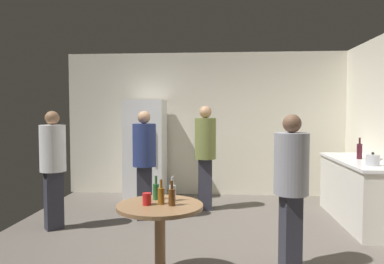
{
  "coord_description": "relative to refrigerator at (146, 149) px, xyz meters",
  "views": [
    {
      "loc": [
        0.3,
        -4.4,
        1.59
      ],
      "look_at": [
        -0.05,
        0.06,
        1.34
      ],
      "focal_mm": 34.51,
      "sensor_mm": 36.0,
      "label": 1
    }
  ],
  "objects": [
    {
      "name": "ground_plane",
      "position": [
        1.07,
        -2.2,
        -0.95
      ],
      "size": [
        5.2,
        5.2,
        0.1
      ],
      "primitive_type": "cube",
      "color": "#5B544C"
    },
    {
      "name": "wall_back",
      "position": [
        1.07,
        0.43,
        0.45
      ],
      "size": [
        5.32,
        0.06,
        2.7
      ],
      "primitive_type": "cube",
      "color": "silver",
      "rests_on": "ground_plane"
    },
    {
      "name": "refrigerator",
      "position": [
        0.0,
        0.0,
        0.0
      ],
      "size": [
        0.7,
        0.68,
        1.8
      ],
      "color": "white",
      "rests_on": "ground_plane"
    },
    {
      "name": "kitchen_counter",
      "position": [
        3.35,
        -1.22,
        -0.45
      ],
      "size": [
        0.64,
        1.92,
        0.9
      ],
      "color": "beige",
      "rests_on": "ground_plane"
    },
    {
      "name": "kettle",
      "position": [
        3.31,
        -1.77,
        0.07
      ],
      "size": [
        0.24,
        0.17,
        0.18
      ],
      "color": "#B2B2B7",
      "rests_on": "kitchen_counter"
    },
    {
      "name": "wine_bottle_on_counter",
      "position": [
        3.38,
        -1.09,
        0.12
      ],
      "size": [
        0.08,
        0.08,
        0.31
      ],
      "color": "#3F141E",
      "rests_on": "kitchen_counter"
    },
    {
      "name": "foreground_table",
      "position": [
        0.81,
        -3.29,
        -0.27
      ],
      "size": [
        0.8,
        0.8,
        0.73
      ],
      "color": "olive",
      "rests_on": "ground_plane"
    },
    {
      "name": "beer_bottle_amber",
      "position": [
        0.82,
        -3.28,
        -0.08
      ],
      "size": [
        0.06,
        0.06,
        0.23
      ],
      "color": "#8C5919",
      "rests_on": "foreground_table"
    },
    {
      "name": "beer_bottle_brown",
      "position": [
        0.93,
        -3.32,
        -0.08
      ],
      "size": [
        0.06,
        0.06,
        0.23
      ],
      "color": "#593314",
      "rests_on": "foreground_table"
    },
    {
      "name": "beer_bottle_green",
      "position": [
        0.75,
        -3.1,
        -0.08
      ],
      "size": [
        0.06,
        0.06,
        0.23
      ],
      "color": "#26662D",
      "rests_on": "foreground_table"
    },
    {
      "name": "beer_bottle_clear",
      "position": [
        0.91,
        -3.14,
        -0.08
      ],
      "size": [
        0.06,
        0.06,
        0.23
      ],
      "color": "silver",
      "rests_on": "foreground_table"
    },
    {
      "name": "plastic_cup_red",
      "position": [
        0.7,
        -3.32,
        -0.11
      ],
      "size": [
        0.08,
        0.08,
        0.11
      ],
      "primitive_type": "cylinder",
      "color": "red",
      "rests_on": "foreground_table"
    },
    {
      "name": "person_in_navy_shirt",
      "position": [
        0.25,
        -1.31,
        0.03
      ],
      "size": [
        0.4,
        0.4,
        1.6
      ],
      "rotation": [
        0.0,
        0.0,
        -1.38
      ],
      "color": "#2D2D38",
      "rests_on": "ground_plane"
    },
    {
      "name": "person_in_olive_shirt",
      "position": [
        1.12,
        -0.7,
        0.08
      ],
      "size": [
        0.34,
        0.34,
        1.68
      ],
      "rotation": [
        0.0,
        0.0,
        -1.56
      ],
      "color": "#2D2D38",
      "rests_on": "ground_plane"
    },
    {
      "name": "person_in_white_shirt",
      "position": [
        -0.87,
        -1.85,
        0.03
      ],
      "size": [
        0.48,
        0.48,
        1.6
      ],
      "rotation": [
        0.0,
        0.0,
        -0.84
      ],
      "color": "#2D2D38",
      "rests_on": "ground_plane"
    },
    {
      "name": "person_in_gray_shirt",
      "position": [
        2.07,
        -2.93,
        0.01
      ],
      "size": [
        0.4,
        0.4,
        1.56
      ],
      "rotation": [
        0.0,
        0.0,
        -2.96
      ],
      "color": "#2D2D38",
      "rests_on": "ground_plane"
    }
  ]
}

